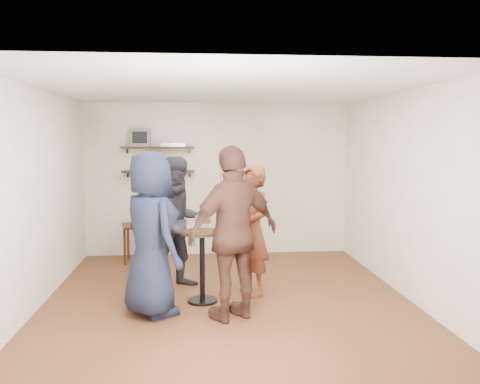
% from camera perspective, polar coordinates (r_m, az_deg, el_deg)
% --- Properties ---
extents(room, '(4.58, 5.08, 2.68)m').
position_cam_1_polar(room, '(6.27, -1.46, -0.38)').
color(room, '#482617').
rests_on(room, ground).
extents(shelf_upper, '(1.20, 0.25, 0.04)m').
position_cam_1_polar(shelf_upper, '(8.61, -9.20, 4.95)').
color(shelf_upper, black).
rests_on(shelf_upper, room).
extents(shelf_lower, '(1.20, 0.25, 0.04)m').
position_cam_1_polar(shelf_lower, '(8.63, -9.15, 2.29)').
color(shelf_lower, black).
rests_on(shelf_lower, room).
extents(crt_monitor, '(0.32, 0.30, 0.30)m').
position_cam_1_polar(crt_monitor, '(8.63, -11.10, 6.03)').
color(crt_monitor, '#59595B').
rests_on(crt_monitor, shelf_upper).
extents(dvd_deck, '(0.40, 0.24, 0.06)m').
position_cam_1_polar(dvd_deck, '(8.60, -7.52, 5.29)').
color(dvd_deck, silver).
rests_on(dvd_deck, shelf_upper).
extents(radio, '(0.22, 0.10, 0.10)m').
position_cam_1_polar(radio, '(8.62, -9.03, 2.74)').
color(radio, black).
rests_on(radio, shelf_lower).
extents(power_strip, '(0.30, 0.05, 0.03)m').
position_cam_1_polar(power_strip, '(8.70, -11.18, 2.50)').
color(power_strip, black).
rests_on(power_strip, shelf_lower).
extents(side_table, '(0.62, 0.62, 0.62)m').
position_cam_1_polar(side_table, '(8.41, -11.26, -4.24)').
color(side_table, black).
rests_on(side_table, room).
extents(vase_lilies, '(0.20, 0.20, 1.02)m').
position_cam_1_polar(vase_lilies, '(8.35, -11.33, -1.38)').
color(vase_lilies, white).
rests_on(vase_lilies, side_table).
extents(drinks_table, '(0.48, 0.48, 0.88)m').
position_cam_1_polar(drinks_table, '(6.25, -4.27, -7.24)').
color(drinks_table, black).
rests_on(drinks_table, room).
extents(wine_glass_fl, '(0.06, 0.06, 0.19)m').
position_cam_1_polar(wine_glass_fl, '(6.13, -4.78, -3.25)').
color(wine_glass_fl, silver).
rests_on(wine_glass_fl, drinks_table).
extents(wine_glass_fr, '(0.07, 0.07, 0.22)m').
position_cam_1_polar(wine_glass_fr, '(6.12, -3.64, -3.09)').
color(wine_glass_fr, silver).
rests_on(wine_glass_fr, drinks_table).
extents(wine_glass_bl, '(0.06, 0.06, 0.19)m').
position_cam_1_polar(wine_glass_bl, '(6.24, -4.53, -3.12)').
color(wine_glass_bl, silver).
rests_on(wine_glass_bl, drinks_table).
extents(wine_glass_br, '(0.06, 0.06, 0.19)m').
position_cam_1_polar(wine_glass_br, '(6.18, -3.92, -3.15)').
color(wine_glass_br, silver).
rests_on(wine_glass_br, drinks_table).
extents(person_plaid, '(0.60, 0.72, 1.67)m').
position_cam_1_polar(person_plaid, '(6.50, 1.41, -4.29)').
color(person_plaid, '#AB1324').
rests_on(person_plaid, room).
extents(person_dark, '(1.06, 0.96, 1.76)m').
position_cam_1_polar(person_dark, '(6.82, -6.83, -3.46)').
color(person_dark, black).
rests_on(person_dark, room).
extents(person_navy, '(1.00, 1.09, 1.86)m').
position_cam_1_polar(person_navy, '(5.81, -10.01, -4.64)').
color(person_navy, '#161C32').
rests_on(person_navy, room).
extents(person_brown, '(1.21, 0.96, 1.93)m').
position_cam_1_polar(person_brown, '(5.59, -0.66, -4.66)').
color(person_brown, '#42241C').
rests_on(person_brown, room).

